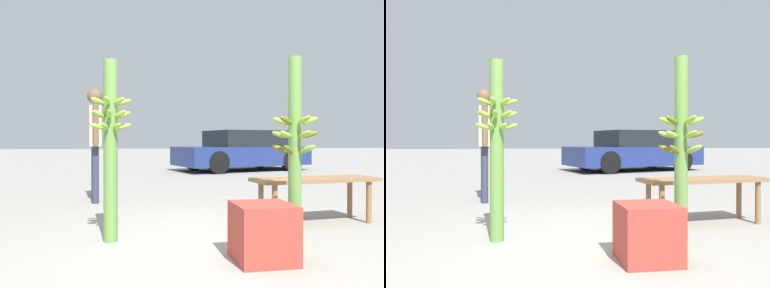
# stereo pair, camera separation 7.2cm
# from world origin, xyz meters

# --- Properties ---
(ground_plane) EXTENTS (80.00, 80.00, 0.00)m
(ground_plane) POSITION_xyz_m (0.00, 0.00, 0.00)
(ground_plane) COLOR gray
(banana_stalk_left) EXTENTS (0.39, 0.40, 1.69)m
(banana_stalk_left) POSITION_xyz_m (-0.81, 0.49, 0.90)
(banana_stalk_left) COLOR #5B8C3D
(banana_stalk_left) RESTS_ON ground_plane
(banana_stalk_center) EXTENTS (0.43, 0.44, 1.69)m
(banana_stalk_center) POSITION_xyz_m (0.84, 0.11, 0.87)
(banana_stalk_center) COLOR #5B8C3D
(banana_stalk_center) RESTS_ON ground_plane
(vendor_person) EXTENTS (0.23, 0.56, 1.72)m
(vendor_person) POSITION_xyz_m (-1.14, 2.75, 1.05)
(vendor_person) COLOR #2D334C
(vendor_person) RESTS_ON ground_plane
(market_bench) EXTENTS (1.49, 0.60, 0.52)m
(market_bench) POSITION_xyz_m (1.44, 0.87, 0.44)
(market_bench) COLOR olive
(market_bench) RESTS_ON ground_plane
(parked_car) EXTENTS (4.42, 2.80, 1.25)m
(parked_car) POSITION_xyz_m (2.91, 8.27, 0.61)
(parked_car) COLOR navy
(parked_car) RESTS_ON ground_plane
(produce_crate) EXTENTS (0.45, 0.45, 0.45)m
(produce_crate) POSITION_xyz_m (0.38, -0.29, 0.22)
(produce_crate) COLOR #B2382D
(produce_crate) RESTS_ON ground_plane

